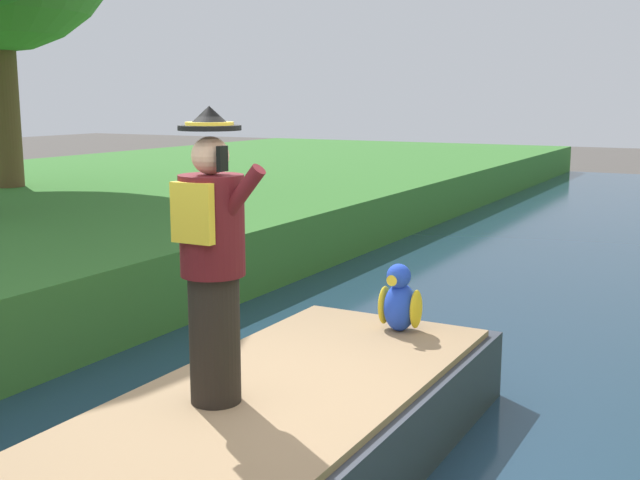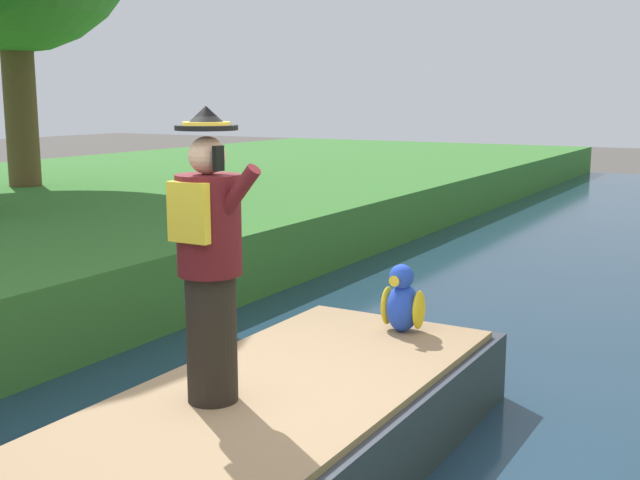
% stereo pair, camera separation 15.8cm
% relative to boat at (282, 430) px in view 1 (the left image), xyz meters
% --- Properties ---
extents(boat, '(1.82, 4.21, 0.61)m').
position_rel_boat_xyz_m(boat, '(0.00, 0.00, 0.00)').
color(boat, '#333842').
rests_on(boat, canal_water).
extents(person_pirate, '(0.61, 0.42, 1.85)m').
position_rel_boat_xyz_m(person_pirate, '(-0.23, -0.42, 1.23)').
color(person_pirate, black).
rests_on(person_pirate, boat).
extents(parrot_plush, '(0.36, 0.34, 0.57)m').
position_rel_boat_xyz_m(parrot_plush, '(0.19, 1.56, 0.55)').
color(parrot_plush, blue).
rests_on(parrot_plush, boat).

